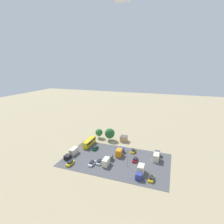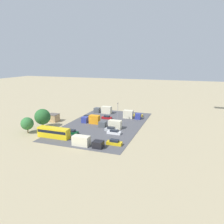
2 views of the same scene
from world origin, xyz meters
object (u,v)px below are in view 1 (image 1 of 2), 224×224
at_px(parked_truck_0, 156,156).
at_px(parked_car_1, 70,163).
at_px(parked_truck_2, 107,160).
at_px(parked_car_3, 135,160).
at_px(parked_car_5, 95,148).
at_px(shed_building, 124,139).
at_px(bus, 89,142).
at_px(parked_car_2, 133,151).
at_px(parked_car_0, 151,178).
at_px(parked_truck_3, 72,153).
at_px(parked_car_6, 92,163).
at_px(parked_truck_4, 140,171).
at_px(parked_truck_1, 120,152).
at_px(parked_car_4, 100,162).

bearing_deg(parked_truck_0, parked_car_1, -153.66).
bearing_deg(parked_truck_2, parked_car_3, 28.87).
xyz_separation_m(parked_car_3, parked_car_5, (21.99, -4.31, 0.02)).
xyz_separation_m(shed_building, bus, (16.24, 11.29, 0.33)).
bearing_deg(parked_car_2, parked_truck_2, -121.33).
relative_size(bus, parked_car_5, 2.42).
distance_m(parked_car_0, parked_truck_3, 39.17).
height_order(parked_car_0, parked_car_6, parked_car_0).
distance_m(parked_car_3, parked_truck_4, 10.39).
bearing_deg(parked_truck_1, shed_building, 99.12).
bearing_deg(parked_car_5, parked_truck_1, -4.83).
height_order(parked_car_4, parked_car_5, parked_car_5).
relative_size(parked_car_1, parked_truck_0, 0.55).
relative_size(shed_building, parked_car_0, 0.96).
bearing_deg(shed_building, parked_truck_4, 117.76).
bearing_deg(parked_truck_1, parked_car_1, -138.94).
height_order(parked_car_3, parked_car_4, parked_car_3).
bearing_deg(parked_car_6, parked_truck_3, 161.68).
height_order(parked_car_4, parked_truck_1, parked_truck_1).
bearing_deg(parked_car_1, parked_car_2, -139.06).
bearing_deg(parked_car_3, parked_car_1, 25.49).
height_order(parked_car_0, parked_car_3, parked_car_0).
bearing_deg(parked_truck_3, bus, -102.49).
xyz_separation_m(parked_car_2, parked_car_4, (11.82, 15.12, -0.02)).
bearing_deg(shed_building, parked_car_1, 64.04).
height_order(parked_car_3, parked_truck_4, parked_truck_4).
bearing_deg(parked_car_3, parked_truck_3, 9.58).
bearing_deg(parked_truck_3, shed_building, -128.31).
relative_size(shed_building, parked_car_6, 0.86).
height_order(parked_car_4, parked_car_6, parked_car_6).
relative_size(parked_car_2, parked_truck_1, 0.58).
bearing_deg(parked_car_4, parked_car_3, -153.62).
height_order(bus, parked_car_5, bus).
bearing_deg(parked_car_1, bus, -87.60).
distance_m(parked_car_0, parked_car_1, 34.96).
height_order(bus, parked_car_4, bus).
distance_m(parked_truck_0, parked_truck_4, 15.16).
relative_size(parked_car_5, parked_car_6, 0.94).
bearing_deg(parked_car_5, parked_truck_2, -44.43).
bearing_deg(parked_truck_3, parked_truck_4, 172.66).
relative_size(parked_car_0, parked_truck_0, 0.51).
bearing_deg(parked_car_6, bus, 120.02).
distance_m(parked_car_2, parked_car_3, 8.38).
xyz_separation_m(bus, parked_car_1, (-0.85, 20.31, -1.10)).
height_order(parked_car_3, parked_truck_0, parked_truck_0).
xyz_separation_m(parked_truck_2, parked_truck_3, (18.64, -1.16, -0.06)).
xyz_separation_m(parked_car_0, parked_truck_1, (16.99, -14.54, 0.92)).
height_order(bus, parked_car_6, bus).
relative_size(parked_car_1, parked_truck_1, 0.63).
relative_size(parked_car_0, parked_truck_4, 0.57).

